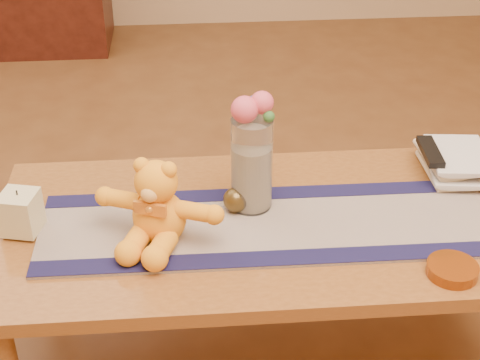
{
  "coord_description": "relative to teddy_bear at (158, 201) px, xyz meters",
  "views": [
    {
      "loc": [
        -0.18,
        -1.56,
        1.57
      ],
      "look_at": [
        -0.05,
        0.0,
        0.58
      ],
      "focal_mm": 54.4,
      "sensor_mm": 36.0,
      "label": 1
    }
  ],
  "objects": [
    {
      "name": "table_leg_br",
      "position": [
        0.9,
        0.35,
        -0.36
      ],
      "size": [
        0.07,
        0.07,
        0.41
      ],
      "primitive_type": "cylinder",
      "color": "brown",
      "rests_on": "floor"
    },
    {
      "name": "leaf_sprig",
      "position": [
        0.28,
        0.1,
        0.17
      ],
      "size": [
        0.03,
        0.03,
        0.03
      ],
      "primitive_type": "sphere",
      "color": "#33662D",
      "rests_on": "glass_vase"
    },
    {
      "name": "teddy_bear",
      "position": [
        0.0,
        0.0,
        0.0
      ],
      "size": [
        0.39,
        0.35,
        0.21
      ],
      "primitive_type": null,
      "rotation": [
        0.0,
        0.0,
        -0.36
      ],
      "color": "#FFA220",
      "rests_on": "persian_runner"
    },
    {
      "name": "tv_remote",
      "position": [
        0.77,
        0.24,
        -0.03
      ],
      "size": [
        0.05,
        0.16,
        0.02
      ],
      "primitive_type": "cube",
      "rotation": [
        0.0,
        0.0,
        -0.05
      ],
      "color": "black",
      "rests_on": "book_top"
    },
    {
      "name": "pillar_candle",
      "position": [
        -0.35,
        0.06,
        -0.05
      ],
      "size": [
        0.11,
        0.11,
        0.11
      ],
      "primitive_type": "cube",
      "rotation": [
        0.0,
        0.0,
        -0.24
      ],
      "color": "beige",
      "rests_on": "persian_runner"
    },
    {
      "name": "blue_flower_back",
      "position": [
        0.25,
        0.16,
        0.18
      ],
      "size": [
        0.04,
        0.04,
        0.04
      ],
      "primitive_type": "sphere",
      "color": "#484B9E",
      "rests_on": "glass_vase"
    },
    {
      "name": "runner_border_far",
      "position": [
        0.29,
        0.17,
        -0.11
      ],
      "size": [
        1.2,
        0.07,
        0.0
      ],
      "primitive_type": "cube",
      "rotation": [
        0.0,
        0.0,
        -0.01
      ],
      "color": "#141339",
      "rests_on": "persian_runner"
    },
    {
      "name": "book_upper",
      "position": [
        0.76,
        0.25,
        -0.07
      ],
      "size": [
        0.18,
        0.23,
        0.02
      ],
      "primitive_type": "imported",
      "rotation": [
        0.0,
        0.0,
        0.05
      ],
      "color": "beige",
      "rests_on": "book_lower"
    },
    {
      "name": "book_top",
      "position": [
        0.77,
        0.24,
        -0.05
      ],
      "size": [
        0.19,
        0.24,
        0.02
      ],
      "primitive_type": "imported",
      "rotation": [
        0.0,
        0.0,
        -0.11
      ],
      "color": "beige",
      "rests_on": "book_upper"
    },
    {
      "name": "coffee_table_top",
      "position": [
        0.26,
        0.06,
        -0.13
      ],
      "size": [
        1.4,
        0.7,
        0.04
      ],
      "primitive_type": "cube",
      "color": "brown",
      "rests_on": "floor"
    },
    {
      "name": "book_lower",
      "position": [
        0.77,
        0.24,
        -0.08
      ],
      "size": [
        0.19,
        0.24,
        0.02
      ],
      "primitive_type": "imported",
      "rotation": [
        0.0,
        0.0,
        -0.14
      ],
      "color": "beige",
      "rests_on": "book_bottom"
    },
    {
      "name": "blue_flower_side",
      "position": [
        0.21,
        0.14,
        0.17
      ],
      "size": [
        0.04,
        0.04,
        0.04
      ],
      "primitive_type": "sphere",
      "color": "#484B9E",
      "rests_on": "glass_vase"
    },
    {
      "name": "floor",
      "position": [
        0.26,
        0.06,
        -0.56
      ],
      "size": [
        5.5,
        5.5,
        0.0
      ],
      "primitive_type": "plane",
      "color": "brown",
      "rests_on": "ground"
    },
    {
      "name": "persian_runner",
      "position": [
        0.29,
        0.03,
        -0.11
      ],
      "size": [
        1.2,
        0.36,
        0.01
      ],
      "primitive_type": "cube",
      "rotation": [
        0.0,
        0.0,
        -0.01
      ],
      "color": "#231C4F",
      "rests_on": "coffee_table_top"
    },
    {
      "name": "candle_wick",
      "position": [
        -0.35,
        0.06,
        0.01
      ],
      "size": [
        0.0,
        0.0,
        0.01
      ],
      "primitive_type": "cylinder",
      "rotation": [
        0.0,
        0.0,
        -0.24
      ],
      "color": "black",
      "rests_on": "pillar_candle"
    },
    {
      "name": "runner_border_near",
      "position": [
        0.28,
        -0.12,
        -0.11
      ],
      "size": [
        1.2,
        0.07,
        0.0
      ],
      "primitive_type": "cube",
      "rotation": [
        0.0,
        0.0,
        -0.01
      ],
      "color": "#141339",
      "rests_on": "persian_runner"
    },
    {
      "name": "bronze_ball",
      "position": [
        0.2,
        0.1,
        -0.07
      ],
      "size": [
        0.07,
        0.07,
        0.07
      ],
      "primitive_type": "sphere",
      "rotation": [
        0.0,
        0.0,
        -0.02
      ],
      "color": "#493818",
      "rests_on": "persian_runner"
    },
    {
      "name": "glass_vase",
      "position": [
        0.24,
        0.12,
        0.02
      ],
      "size": [
        0.11,
        0.11,
        0.26
      ],
      "primitive_type": "cylinder",
      "color": "silver",
      "rests_on": "persian_runner"
    },
    {
      "name": "rose_left",
      "position": [
        0.22,
        0.11,
        0.19
      ],
      "size": [
        0.07,
        0.07,
        0.07
      ],
      "primitive_type": "sphere",
      "color": "#D74C60",
      "rests_on": "glass_vase"
    },
    {
      "name": "table_leg_bl",
      "position": [
        -0.38,
        0.35,
        -0.36
      ],
      "size": [
        0.07,
        0.07,
        0.41
      ],
      "primitive_type": "cylinder",
      "color": "brown",
      "rests_on": "floor"
    },
    {
      "name": "rose_right",
      "position": [
        0.27,
        0.13,
        0.2
      ],
      "size": [
        0.06,
        0.06,
        0.06
      ],
      "primitive_type": "sphere",
      "color": "#D74C60",
      "rests_on": "glass_vase"
    },
    {
      "name": "potpourri_fill",
      "position": [
        0.24,
        0.12,
        -0.02
      ],
      "size": [
        0.09,
        0.09,
        0.18
      ],
      "primitive_type": "cylinder",
      "color": "beige",
      "rests_on": "glass_vase"
    },
    {
      "name": "amber_dish",
      "position": [
        0.7,
        -0.2,
        -0.1
      ],
      "size": [
        0.14,
        0.14,
        0.03
      ],
      "primitive_type": "cylinder",
      "rotation": [
        0.0,
        0.0,
        0.1
      ],
      "color": "#BF5914",
      "rests_on": "coffee_table_top"
    },
    {
      "name": "book_bottom",
      "position": [
        0.77,
        0.25,
        -0.1
      ],
      "size": [
        0.17,
        0.22,
        0.02
      ],
      "primitive_type": "imported",
      "rotation": [
        0.0,
        0.0,
        -0.0
      ],
      "color": "beige",
      "rests_on": "coffee_table_top"
    }
  ]
}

